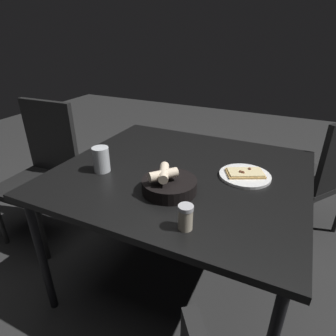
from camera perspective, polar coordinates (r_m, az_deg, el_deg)
ground at (r=1.85m, az=2.26°, el=-21.01°), size 8.00×8.00×0.00m
dining_table at (r=1.43m, az=2.73°, el=-2.34°), size 1.20×1.08×0.73m
pizza_plate at (r=1.38m, az=15.31°, el=-1.37°), size 0.24×0.24×0.04m
bread_basket at (r=1.21m, az=0.20°, el=-3.33°), size 0.24×0.24×0.12m
beer_glass at (r=1.41m, az=-13.34°, el=1.50°), size 0.08×0.08×0.12m
pepper_shaker at (r=0.99m, az=3.56°, el=-10.17°), size 0.05×0.05×0.09m
chair_near at (r=2.15m, az=28.45°, el=-0.63°), size 0.61×0.61×0.89m
chair_far at (r=2.11m, az=-23.92°, el=0.50°), size 0.46×0.46×0.94m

